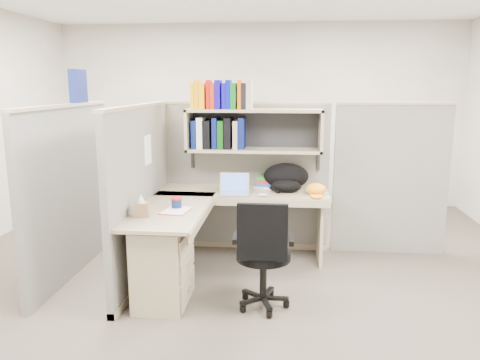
# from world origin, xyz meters

# --- Properties ---
(ground) EXTENTS (6.00, 6.00, 0.00)m
(ground) POSITION_xyz_m (0.00, 0.00, 0.00)
(ground) COLOR #39332C
(ground) RESTS_ON ground
(room_shell) EXTENTS (6.00, 6.00, 6.00)m
(room_shell) POSITION_xyz_m (0.00, 0.00, 1.62)
(room_shell) COLOR #A6A295
(room_shell) RESTS_ON ground
(cubicle) EXTENTS (3.79, 1.84, 1.95)m
(cubicle) POSITION_xyz_m (-0.37, 0.45, 0.91)
(cubicle) COLOR slate
(cubicle) RESTS_ON ground
(desk) EXTENTS (1.74, 1.75, 0.73)m
(desk) POSITION_xyz_m (-0.41, -0.29, 0.44)
(desk) COLOR gray
(desk) RESTS_ON ground
(laptop) EXTENTS (0.31, 0.31, 0.21)m
(laptop) POSITION_xyz_m (-0.07, 0.37, 0.84)
(laptop) COLOR silver
(laptop) RESTS_ON desk
(backpack) EXTENTS (0.51, 0.42, 0.28)m
(backpack) POSITION_xyz_m (0.44, 0.62, 0.87)
(backpack) COLOR black
(backpack) RESTS_ON desk
(orange_cap) EXTENTS (0.20, 0.24, 0.11)m
(orange_cap) POSITION_xyz_m (0.74, 0.47, 0.79)
(orange_cap) COLOR orange
(orange_cap) RESTS_ON desk
(snack_canister) EXTENTS (0.10, 0.10, 0.09)m
(snack_canister) POSITION_xyz_m (-0.53, -0.18, 0.78)
(snack_canister) COLOR #0D1E4F
(snack_canister) RESTS_ON desk
(tissue_box) EXTENTS (0.14, 0.14, 0.19)m
(tissue_box) POSITION_xyz_m (-0.75, -0.47, 0.82)
(tissue_box) COLOR #876B4C
(tissue_box) RESTS_ON desk
(mouse) EXTENTS (0.09, 0.06, 0.03)m
(mouse) POSITION_xyz_m (0.21, 0.32, 0.75)
(mouse) COLOR #9BBADC
(mouse) RESTS_ON desk
(paper_cup) EXTENTS (0.06, 0.06, 0.09)m
(paper_cup) POSITION_xyz_m (-0.03, 0.74, 0.77)
(paper_cup) COLOR white
(paper_cup) RESTS_ON desk
(book_stack) EXTENTS (0.24, 0.29, 0.12)m
(book_stack) POSITION_xyz_m (0.23, 0.76, 0.79)
(book_stack) COLOR gray
(book_stack) RESTS_ON desk
(loose_paper) EXTENTS (0.24, 0.30, 0.00)m
(loose_paper) POSITION_xyz_m (-0.51, -0.27, 0.73)
(loose_paper) COLOR white
(loose_paper) RESTS_ON desk
(task_chair) EXTENTS (0.48, 0.45, 0.93)m
(task_chair) POSITION_xyz_m (0.27, -0.59, 0.33)
(task_chair) COLOR black
(task_chair) RESTS_ON ground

